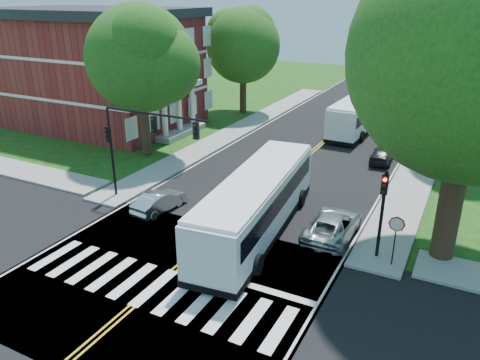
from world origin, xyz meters
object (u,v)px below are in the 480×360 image
Objects in this scene: signal_ne at (383,204)px; suv at (333,225)px; hatchback at (160,201)px; signal_nw at (140,135)px; bus_follow at (360,113)px; dark_sedan at (382,155)px; bus_lead at (257,203)px.

signal_ne reaches higher than suv.
signal_ne is 1.19× the size of hatchback.
signal_nw is at bearing 6.28° from suv.
dark_sedan is (3.83, -8.07, -1.09)m from bus_follow.
bus_follow is at bearing -98.86° from hatchback.
suv reaches higher than hatchback.
suv is at bearing 87.67° from dark_sedan.
bus_lead is 6.36m from hatchback.
signal_nw reaches higher than bus_lead.
bus_follow is 2.48× the size of suv.
signal_ne is at bearing 176.05° from bus_lead.
signal_ne is at bearing 97.77° from dark_sedan.
bus_follow is (-6.47, 22.55, -1.30)m from signal_ne.
bus_lead is at bearing 73.16° from dark_sedan.
hatchback reaches higher than dark_sedan.
signal_ne is 14.91m from dark_sedan.
signal_nw is 1.93× the size of hatchback.
signal_ne is 12.85m from hatchback.
hatchback is at bearing -3.60° from bus_lead.
bus_follow is (-0.10, 22.74, -0.09)m from bus_lead.
signal_nw is 18.83m from dark_sedan.
bus_follow is at bearing 71.43° from signal_nw.
signal_ne reaches higher than dark_sedan.
bus_follow is at bearing -67.22° from dark_sedan.
signal_nw is 12.11m from suv.
bus_lead is at bearing 92.54° from bus_follow.
signal_nw reaches higher than dark_sedan.
dark_sedan is (3.73, 14.67, -1.18)m from bus_lead.
signal_ne is 0.36× the size of bus_follow.
signal_nw reaches higher than suv.
bus_lead is at bearing -171.79° from hatchback.
bus_lead is 22.74m from bus_follow.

